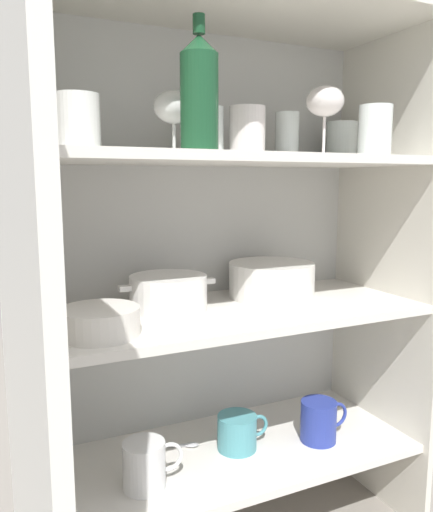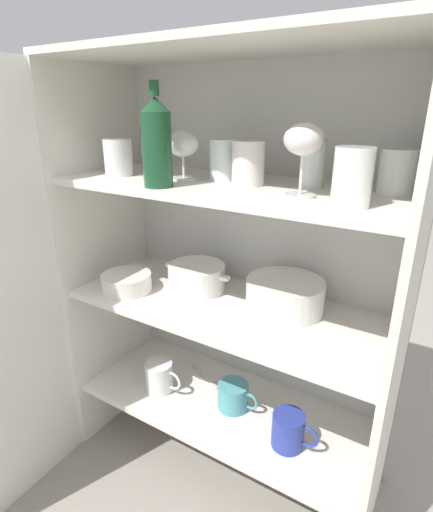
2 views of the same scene
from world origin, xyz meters
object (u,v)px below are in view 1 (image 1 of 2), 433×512
at_px(casserole_dish, 168,293).
at_px(coffee_mug_primary, 238,432).
at_px(wine_bottle, 199,92).
at_px(mixing_bowl_large, 100,320).
at_px(plate_stack_white, 271,280).

bearing_deg(casserole_dish, coffee_mug_primary, -13.58).
xyz_separation_m(wine_bottle, mixing_bowl_large, (-0.19, 0.05, -0.43)).
bearing_deg(plate_stack_white, wine_bottle, -145.93).
xyz_separation_m(plate_stack_white, casserole_dish, (-0.29, -0.02, -0.00)).
xyz_separation_m(plate_stack_white, coffee_mug_primary, (-0.13, -0.06, -0.36)).
height_order(wine_bottle, mixing_bowl_large, wine_bottle).
bearing_deg(casserole_dish, mixing_bowl_large, -146.60).
xyz_separation_m(wine_bottle, casserole_dish, (-0.01, 0.17, -0.42)).
bearing_deg(plate_stack_white, casserole_dish, -176.04).
height_order(wine_bottle, plate_stack_white, wine_bottle).
distance_m(plate_stack_white, mixing_bowl_large, 0.49).
relative_size(wine_bottle, plate_stack_white, 1.12).
bearing_deg(mixing_bowl_large, plate_stack_white, 16.65).
bearing_deg(mixing_bowl_large, casserole_dish, 33.40).
bearing_deg(wine_bottle, coffee_mug_primary, 40.19).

